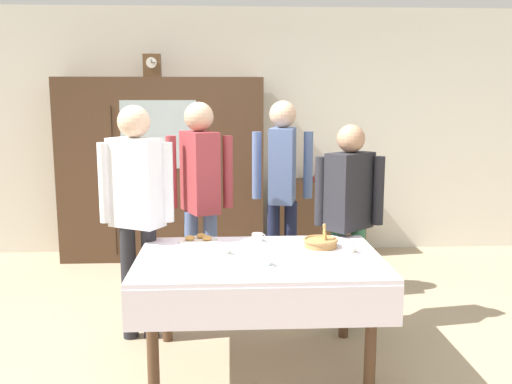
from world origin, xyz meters
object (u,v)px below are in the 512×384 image
object	(u,v)px
pastry_plate	(199,240)
spoon_near_right	(278,246)
tea_cup_far_right	(257,238)
tea_cup_near_right	(223,251)
wall_cabinet	(162,169)
spoon_mid_left	(324,258)
spoon_far_right	(193,256)
bread_basket	(320,242)
book_stack	(320,178)
tea_cup_far_left	(265,262)
person_behind_table_left	(137,199)
tea_cup_back_edge	(349,249)
person_near_right_end	(349,207)
bookshelf_low	(319,217)
person_behind_table_right	(282,179)
dining_table	(259,273)
mantel_clock	(152,66)
person_by_cabinet	(200,187)

from	to	relation	value
pastry_plate	spoon_near_right	distance (m)	0.57
tea_cup_far_right	tea_cup_near_right	size ratio (longest dim) A/B	1.00
wall_cabinet	tea_cup_far_right	distance (m)	2.39
spoon_mid_left	spoon_far_right	bearing A→B (deg)	173.56
pastry_plate	bread_basket	bearing A→B (deg)	-12.13
book_stack	bread_basket	xyz separation A→B (m)	(-0.39, -2.40, -0.09)
tea_cup_far_left	person_behind_table_left	bearing A→B (deg)	142.32
tea_cup_back_edge	pastry_plate	size ratio (longest dim) A/B	0.46
book_stack	spoon_far_right	size ratio (longest dim) A/B	1.70
tea_cup_far_left	person_near_right_end	xyz separation A→B (m)	(0.69, 0.82, 0.17)
wall_cabinet	tea_cup_back_edge	distance (m)	2.93
person_behind_table_left	spoon_mid_left	bearing A→B (deg)	-22.91
tea_cup_far_left	bookshelf_low	bearing A→B (deg)	74.22
bread_basket	person_behind_table_right	world-z (taller)	person_behind_table_right
dining_table	spoon_near_right	distance (m)	0.31
dining_table	wall_cabinet	world-z (taller)	wall_cabinet
bookshelf_low	person_behind_table_right	bearing A→B (deg)	-112.22
bookshelf_low	pastry_plate	xyz separation A→B (m)	(-1.22, -2.22, 0.33)
spoon_mid_left	mantel_clock	bearing A→B (deg)	117.68
book_stack	person_behind_table_right	distance (m)	1.46
spoon_near_right	spoon_far_right	bearing A→B (deg)	-160.39
tea_cup_far_left	person_behind_table_right	world-z (taller)	person_behind_table_right
tea_cup_back_edge	person_behind_table_right	xyz separation A→B (m)	(-0.32, 1.22, 0.29)
tea_cup_near_right	spoon_far_right	world-z (taller)	tea_cup_near_right
tea_cup_far_left	person_by_cabinet	distance (m)	1.23
spoon_near_right	person_near_right_end	world-z (taller)	person_near_right_end
spoon_mid_left	pastry_plate	bearing A→B (deg)	150.41
tea_cup_back_edge	pastry_plate	bearing A→B (deg)	161.22
wall_cabinet	spoon_far_right	bearing A→B (deg)	-79.36
tea_cup_far_left	bread_basket	bearing A→B (deg)	45.71
book_stack	tea_cup_back_edge	xyz separation A→B (m)	(-0.23, -2.56, -0.10)
dining_table	spoon_far_right	bearing A→B (deg)	172.84
mantel_clock	person_behind_table_right	bearing A→B (deg)	-45.99
bookshelf_low	tea_cup_near_right	size ratio (longest dim) A/B	7.57
bookshelf_low	tea_cup_back_edge	bearing A→B (deg)	-95.09
bookshelf_low	person_by_cabinet	distance (m)	2.19
spoon_far_right	person_near_right_end	xyz separation A→B (m)	(1.13, 0.59, 0.20)
wall_cabinet	tea_cup_far_left	size ratio (longest dim) A/B	16.53
mantel_clock	pastry_plate	distance (m)	2.60
tea_cup_far_right	bookshelf_low	bearing A→B (deg)	70.22
spoon_near_right	person_behind_table_right	distance (m)	1.10
pastry_plate	spoon_near_right	bearing A→B (deg)	-16.83
person_near_right_end	bookshelf_low	bearing A→B (deg)	86.87
pastry_plate	spoon_far_right	size ratio (longest dim) A/B	2.35
dining_table	person_near_right_end	size ratio (longest dim) A/B	1.01
tea_cup_near_right	spoon_mid_left	xyz separation A→B (m)	(0.64, -0.12, -0.02)
mantel_clock	book_stack	distance (m)	2.16
spoon_far_right	person_by_cabinet	size ratio (longest dim) A/B	0.07
bookshelf_low	spoon_far_right	world-z (taller)	bookshelf_low
tea_cup_far_left	bread_basket	world-z (taller)	bread_basket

